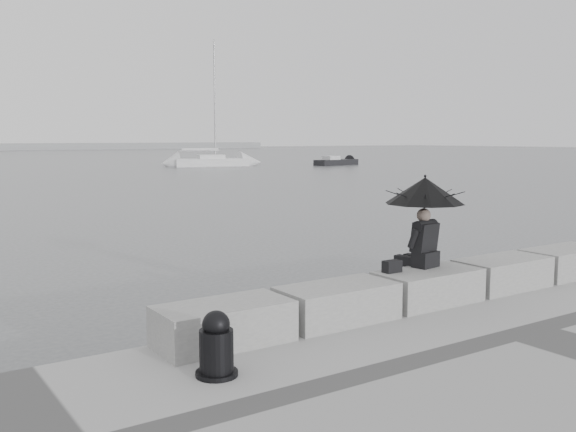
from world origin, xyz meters
TOP-DOWN VIEW (x-y plane):
  - ground at (0.00, 0.00)m, footprint 360.00×360.00m
  - stone_block_far_left at (-3.40, -0.45)m, footprint 1.60×0.80m
  - stone_block_left at (-1.70, -0.45)m, footprint 1.60×0.80m
  - stone_block_centre at (0.00, -0.45)m, footprint 1.60×0.80m
  - stone_block_right at (1.70, -0.45)m, footprint 1.60×0.80m
  - stone_block_far_right at (3.40, -0.45)m, footprint 1.60×0.80m
  - seated_person at (0.14, -0.21)m, footprint 1.19×1.19m
  - bag at (-0.54, -0.25)m, footprint 0.27×0.15m
  - mooring_bollard at (-3.95, -1.32)m, footprint 0.44×0.44m
  - sailboat_right at (23.46, 52.60)m, footprint 7.94×4.09m
  - small_motorboat at (36.03, 47.71)m, footprint 5.77×2.63m

SIDE VIEW (x-z plane):
  - ground at x=0.00m, z-range 0.00..0.00m
  - small_motorboat at x=36.03m, z-range -0.23..0.87m
  - sailboat_right at x=23.46m, z-range -5.92..6.98m
  - stone_block_far_left at x=-3.40m, z-range 0.50..1.00m
  - stone_block_left at x=-1.70m, z-range 0.50..1.00m
  - stone_block_centre at x=0.00m, z-range 0.50..1.00m
  - stone_block_right at x=1.70m, z-range 0.50..1.00m
  - stone_block_far_right at x=3.40m, z-range 0.50..1.00m
  - mooring_bollard at x=-3.95m, z-range 0.45..1.14m
  - bag at x=-0.54m, z-range 1.00..1.17m
  - seated_person at x=0.14m, z-range 1.31..2.70m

